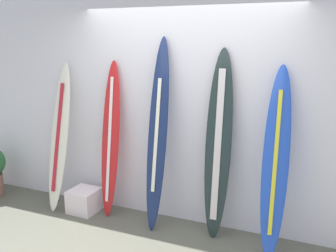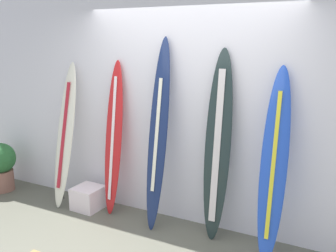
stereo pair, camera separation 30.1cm
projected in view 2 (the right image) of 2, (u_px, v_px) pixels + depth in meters
wall_back at (189, 105)px, 4.31m from camera, size 7.20×0.20×2.80m
surfboard_ivory at (65, 136)px, 4.81m from camera, size 0.29×0.49×1.87m
surfboard_crimson at (114, 140)px, 4.58m from camera, size 0.25×0.33×1.91m
surfboard_navy at (158, 136)px, 4.20m from camera, size 0.23×0.45×2.19m
surfboard_charcoal at (218, 148)px, 3.96m from camera, size 0.29×0.31×2.07m
surfboard_cobalt at (274, 166)px, 3.62m from camera, size 0.29×0.51×1.91m
display_block_left at (88, 198)px, 4.81m from camera, size 0.35×0.35×0.29m
potted_plant at (0, 164)px, 5.35m from camera, size 0.44×0.44×0.70m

